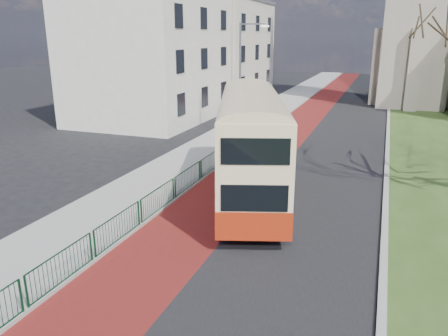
% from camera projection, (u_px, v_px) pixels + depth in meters
% --- Properties ---
extents(ground, '(160.00, 160.00, 0.00)m').
position_uv_depth(ground, '(201.00, 249.00, 15.44)').
color(ground, black).
rests_on(ground, ground).
extents(road_carriageway, '(9.00, 120.00, 0.01)m').
position_uv_depth(road_carriageway, '(323.00, 136.00, 32.91)').
color(road_carriageway, black).
rests_on(road_carriageway, ground).
extents(bus_lane, '(3.40, 120.00, 0.01)m').
position_uv_depth(bus_lane, '(288.00, 133.00, 33.80)').
color(bus_lane, '#591414').
rests_on(bus_lane, ground).
extents(pavement_west, '(4.00, 120.00, 0.12)m').
position_uv_depth(pavement_west, '(241.00, 129.00, 35.04)').
color(pavement_west, gray).
rests_on(pavement_west, ground).
extents(kerb_west, '(0.25, 120.00, 0.13)m').
position_uv_depth(kerb_west, '(265.00, 131.00, 34.38)').
color(kerb_west, '#999993').
rests_on(kerb_west, ground).
extents(kerb_east, '(0.25, 80.00, 0.13)m').
position_uv_depth(kerb_east, '(388.00, 134.00, 33.17)').
color(kerb_east, '#999993').
rests_on(kerb_east, ground).
extents(pedestrian_railing, '(0.07, 24.00, 1.12)m').
position_uv_depth(pedestrian_railing, '(175.00, 189.00, 19.85)').
color(pedestrian_railing, '#0C391E').
rests_on(pedestrian_railing, ground).
extents(street_block_near, '(10.30, 14.30, 13.00)m').
position_uv_depth(street_block_near, '(151.00, 44.00, 37.94)').
color(street_block_near, silver).
rests_on(street_block_near, ground).
extents(street_block_far, '(10.30, 16.30, 11.50)m').
position_uv_depth(street_block_far, '(217.00, 49.00, 52.53)').
color(street_block_far, beige).
rests_on(street_block_far, ground).
extents(streetlamp, '(2.13, 0.18, 8.00)m').
position_uv_depth(streetlamp, '(242.00, 74.00, 31.71)').
color(streetlamp, gray).
rests_on(streetlamp, pavement_west).
extents(bus, '(6.06, 11.58, 4.74)m').
position_uv_depth(bus, '(250.00, 140.00, 19.63)').
color(bus, '#9D250E').
rests_on(bus, ground).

